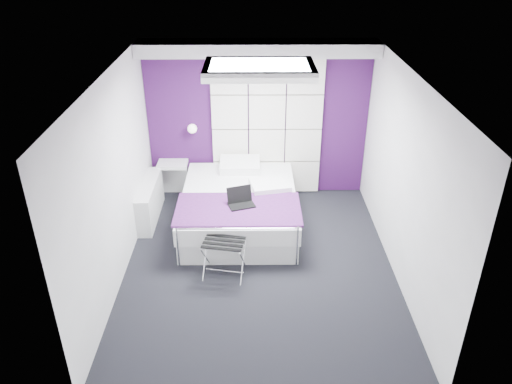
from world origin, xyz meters
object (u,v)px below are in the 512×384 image
wall_lamp (193,128)px  bed (239,207)px  radiator (150,201)px  laptop (241,200)px  nightstand (173,164)px  luggage_rack (224,258)px

wall_lamp → bed: wall_lamp is taller
radiator → laptop: size_ratio=3.34×
wall_lamp → nightstand: bearing=-173.7°
luggage_rack → laptop: bearing=86.0°
bed → luggage_rack: bearing=-97.8°
nightstand → luggage_rack: bearing=-66.5°
wall_lamp → radiator: size_ratio=0.12×
nightstand → laptop: laptop is taller
bed → laptop: size_ratio=5.90×
luggage_rack → laptop: 0.96m
bed → nightstand: size_ratio=4.32×
radiator → luggage_rack: radiator is taller
wall_lamp → nightstand: 0.72m
bed → nightstand: (-1.12, 0.94, 0.29)m
bed → luggage_rack: (-0.17, -1.25, -0.06)m
nightstand → luggage_rack: size_ratio=0.94×
nightstand → laptop: 1.79m
nightstand → radiator: bearing=-110.9°
bed → laptop: bearing=-83.8°
nightstand → luggage_rack: 2.41m
bed → nightstand: bed is taller
radiator → laptop: laptop is taller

